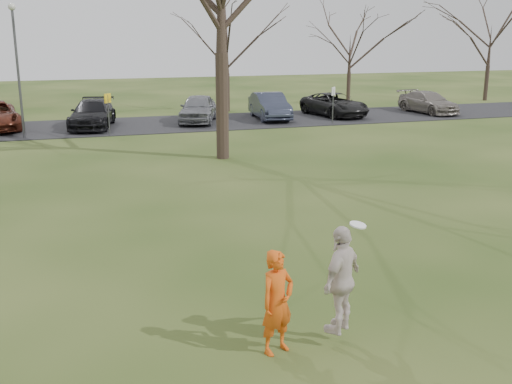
% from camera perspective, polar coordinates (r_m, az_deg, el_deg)
% --- Properties ---
extents(ground, '(120.00, 120.00, 0.00)m').
position_cam_1_polar(ground, '(10.84, 6.44, -12.93)').
color(ground, '#1E380F').
rests_on(ground, ground).
extents(parking_strip, '(62.00, 6.50, 0.04)m').
position_cam_1_polar(parking_strip, '(34.35, -10.51, 6.17)').
color(parking_strip, black).
rests_on(parking_strip, ground).
extents(player_defender, '(0.74, 0.62, 1.72)m').
position_cam_1_polar(player_defender, '(9.85, 2.00, -10.23)').
color(player_defender, '#DB5112').
rests_on(player_defender, ground).
extents(car_3, '(2.99, 5.30, 1.45)m').
position_cam_1_polar(car_3, '(33.81, -15.02, 7.06)').
color(car_3, black).
rests_on(car_3, parking_strip).
extents(car_4, '(3.20, 4.88, 1.54)m').
position_cam_1_polar(car_4, '(34.73, -5.43, 7.76)').
color(car_4, slate).
rests_on(car_4, parking_strip).
extents(car_5, '(1.94, 4.70, 1.52)m').
position_cam_1_polar(car_5, '(35.88, 1.28, 8.03)').
color(car_5, '#2D3344').
rests_on(car_5, parking_strip).
extents(car_6, '(3.13, 5.25, 1.37)m').
position_cam_1_polar(car_6, '(37.57, 7.33, 8.10)').
color(car_6, black).
rests_on(car_6, parking_strip).
extents(car_7, '(2.39, 4.74, 1.32)m').
position_cam_1_polar(car_7, '(40.14, 15.78, 8.06)').
color(car_7, gray).
rests_on(car_7, parking_strip).
extents(catching_play, '(1.11, 1.00, 1.87)m').
position_cam_1_polar(catching_play, '(10.08, 7.99, -8.06)').
color(catching_play, beige).
rests_on(catching_play, ground).
extents(lamp_post, '(0.34, 0.34, 6.27)m').
position_cam_1_polar(lamp_post, '(31.34, -21.45, 11.87)').
color(lamp_post, '#47474C').
rests_on(lamp_post, ground).
extents(sign_yellow, '(0.35, 0.35, 2.08)m').
position_cam_1_polar(sign_yellow, '(31.02, -13.64, 7.77)').
color(sign_yellow, '#47474C').
rests_on(sign_yellow, ground).
extents(sign_white, '(0.35, 0.35, 2.08)m').
position_cam_1_polar(sign_white, '(33.96, 7.21, 8.64)').
color(sign_white, '#47474C').
rests_on(sign_white, ground).
extents(small_tree_row, '(55.00, 5.90, 8.50)m').
position_cam_1_polar(small_tree_row, '(39.72, -5.25, 13.11)').
color(small_tree_row, '#352821').
rests_on(small_tree_row, ground).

